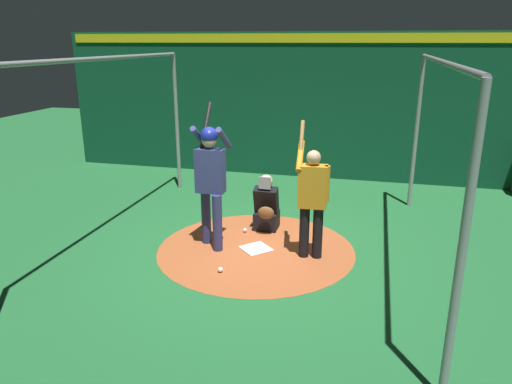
% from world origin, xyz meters
% --- Properties ---
extents(ground_plane, '(27.77, 27.77, 0.00)m').
position_xyz_m(ground_plane, '(0.00, 0.00, 0.00)').
color(ground_plane, '#216633').
extents(dirt_circle, '(3.10, 3.10, 0.01)m').
position_xyz_m(dirt_circle, '(0.00, 0.00, 0.00)').
color(dirt_circle, '#AD562D').
rests_on(dirt_circle, ground).
extents(home_plate, '(0.59, 0.59, 0.01)m').
position_xyz_m(home_plate, '(0.00, 0.00, 0.01)').
color(home_plate, white).
rests_on(home_plate, dirt_circle).
extents(batter, '(0.68, 0.49, 2.24)m').
position_xyz_m(batter, '(0.05, -0.71, 1.19)').
color(batter, navy).
rests_on(batter, ground).
extents(catcher, '(0.58, 0.40, 0.99)m').
position_xyz_m(catcher, '(-0.86, -0.03, 0.39)').
color(catcher, black).
rests_on(catcher, ground).
extents(visitor, '(0.55, 0.51, 2.03)m').
position_xyz_m(visitor, '(0.05, 0.86, 0.96)').
color(visitor, black).
rests_on(visitor, ground).
extents(back_wall, '(0.22, 11.77, 3.36)m').
position_xyz_m(back_wall, '(-4.49, 0.00, 1.69)').
color(back_wall, '#0F472D').
rests_on(back_wall, ground).
extents(cage_frame, '(5.68, 5.00, 2.92)m').
position_xyz_m(cage_frame, '(0.00, 0.00, 2.06)').
color(cage_frame, gray).
rests_on(cage_frame, ground).
extents(baseball_0, '(0.07, 0.07, 0.07)m').
position_xyz_m(baseball_0, '(-0.62, -0.35, 0.04)').
color(baseball_0, white).
rests_on(baseball_0, dirt_circle).
extents(baseball_1, '(0.07, 0.07, 0.07)m').
position_xyz_m(baseball_1, '(0.90, -0.30, 0.04)').
color(baseball_1, white).
rests_on(baseball_1, dirt_circle).
extents(baseball_2, '(0.07, 0.07, 0.07)m').
position_xyz_m(baseball_2, '(-0.24, -0.76, 0.04)').
color(baseball_2, white).
rests_on(baseball_2, dirt_circle).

